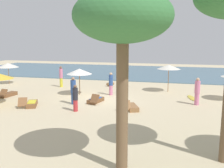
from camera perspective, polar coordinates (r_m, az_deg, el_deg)
name	(u,v)px	position (r m, az deg, el deg)	size (l,w,h in m)	color
ground_plane	(101,101)	(18.88, -2.50, -3.73)	(60.00, 60.00, 0.00)	beige
ocean_water	(137,72)	(35.25, 5.47, 2.69)	(48.00, 16.00, 0.06)	#476B7F
umbrella_0	(79,71)	(20.71, -7.27, 2.80)	(2.03, 2.03, 2.13)	brown
umbrella_1	(169,67)	(22.20, 12.49, 3.72)	(1.95, 1.95, 2.33)	olive
umbrella_3	(8,65)	(27.58, -22.08, 3.90)	(2.05, 2.05, 2.13)	brown
lounger_0	(131,107)	(16.54, 4.31, -5.13)	(1.19, 1.78, 0.70)	olive
lounger_1	(96,100)	(18.33, -3.66, -3.59)	(0.93, 1.75, 0.72)	brown
lounger_2	(31,104)	(18.14, -17.51, -4.19)	(1.23, 1.78, 0.68)	brown
lounger_4	(7,94)	(21.82, -22.19, -2.14)	(0.82, 1.75, 0.69)	brown
person_0	(197,91)	(18.43, 18.39, -1.54)	(0.37, 0.37, 1.89)	#D17299
person_1	(73,91)	(17.89, -8.59, -1.46)	(0.43, 0.43, 1.90)	#2D4C8C
person_2	(111,84)	(20.59, -0.25, 0.09)	(0.36, 0.36, 1.83)	#D17299
person_3	(61,76)	(24.53, -11.24, 1.68)	(0.35, 0.35, 1.96)	yellow
person_4	(75,98)	(16.15, -8.14, -3.09)	(0.40, 0.40, 1.68)	#BF3338
palm_0	(123,20)	(8.28, 2.40, 14.10)	(3.16, 3.16, 6.05)	brown
dog	(110,84)	(24.51, -0.44, -0.06)	(0.85, 0.53, 0.38)	olive
surfboard	(192,98)	(20.58, 17.26, -2.93)	(0.79, 1.94, 0.07)	gold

